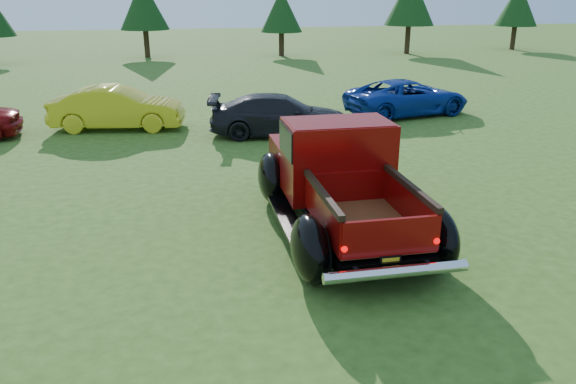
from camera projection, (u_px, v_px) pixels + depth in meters
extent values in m
plane|color=#2F4E16|center=(288.00, 250.00, 9.89)|extent=(120.00, 120.00, 0.00)
cylinder|color=#332114|center=(147.00, 44.00, 37.48)|extent=(0.36, 0.36, 1.80)
cone|color=black|center=(143.00, 4.00, 36.63)|extent=(3.20, 3.20, 3.20)
cylinder|color=#332114|center=(281.00, 44.00, 38.38)|extent=(0.36, 0.36, 1.58)
cone|color=black|center=(281.00, 10.00, 37.63)|extent=(2.82, 2.82, 2.82)
cylinder|color=#332114|center=(407.00, 40.00, 39.64)|extent=(0.36, 0.36, 1.94)
cylinder|color=#332114|center=(513.00, 38.00, 42.37)|extent=(0.36, 0.36, 1.73)
cone|color=black|center=(518.00, 4.00, 41.56)|extent=(3.07, 3.07, 3.07)
cylinder|color=black|center=(316.00, 256.00, 8.68)|extent=(0.28, 0.88, 0.88)
cylinder|color=black|center=(429.00, 246.00, 9.03)|extent=(0.28, 0.88, 0.88)
cylinder|color=black|center=(276.00, 183.00, 11.92)|extent=(0.28, 0.88, 0.88)
cylinder|color=black|center=(360.00, 178.00, 12.26)|extent=(0.28, 0.88, 0.88)
cube|color=black|center=(341.00, 206.00, 10.50)|extent=(1.62, 5.18, 0.22)
cube|color=#770706|center=(318.00, 157.00, 12.02)|extent=(1.89, 1.67, 0.68)
cube|color=silver|center=(309.00, 147.00, 12.80)|extent=(1.76, 0.09, 0.55)
cube|color=#770706|center=(337.00, 159.00, 10.58)|extent=(1.97, 1.29, 1.43)
cube|color=black|center=(338.00, 139.00, 10.45)|extent=(2.01, 1.18, 0.55)
cube|color=#770706|center=(338.00, 123.00, 10.35)|extent=(1.88, 1.18, 0.09)
cube|color=brown|center=(365.00, 226.00, 9.18)|extent=(1.51, 2.22, 0.05)
cube|color=#770706|center=(322.00, 213.00, 8.94)|extent=(0.09, 2.19, 0.57)
cube|color=#770706|center=(409.00, 206.00, 9.22)|extent=(0.09, 2.19, 0.57)
cube|color=#770706|center=(346.00, 187.00, 10.09)|extent=(1.48, 0.08, 0.57)
cube|color=#770706|center=(391.00, 237.00, 8.07)|extent=(1.48, 0.09, 0.57)
cube|color=black|center=(322.00, 193.00, 8.83)|extent=(0.13, 2.19, 0.10)
cube|color=black|center=(411.00, 187.00, 9.10)|extent=(0.13, 2.19, 0.10)
ellipsoid|color=black|center=(310.00, 249.00, 8.62)|extent=(0.52, 1.17, 0.97)
ellipsoid|color=black|center=(436.00, 238.00, 9.00)|extent=(0.52, 1.17, 0.97)
ellipsoid|color=black|center=(271.00, 178.00, 11.85)|extent=(0.52, 1.17, 0.97)
ellipsoid|color=black|center=(365.00, 172.00, 12.24)|extent=(0.52, 1.17, 0.97)
cube|color=black|center=(287.00, 218.00, 10.31)|extent=(0.39, 2.31, 0.07)
cube|color=black|center=(395.00, 210.00, 10.69)|extent=(0.39, 2.31, 0.07)
cylinder|color=silver|center=(396.00, 272.00, 7.96)|extent=(2.14, 0.21, 0.18)
cube|color=black|center=(390.00, 261.00, 8.15)|extent=(0.33, 0.02, 0.16)
cube|color=gold|center=(391.00, 261.00, 8.14)|extent=(0.26, 0.02, 0.11)
sphere|color=#CC0505|center=(344.00, 249.00, 7.95)|extent=(0.10, 0.10, 0.10)
sphere|color=#CC0505|center=(437.00, 241.00, 8.20)|extent=(0.10, 0.10, 0.10)
imported|color=yellow|center=(118.00, 108.00, 18.21)|extent=(4.37, 2.07, 1.38)
imported|color=black|center=(280.00, 115.00, 17.45)|extent=(4.62, 2.54, 1.27)
imported|color=navy|center=(407.00, 97.00, 20.33)|extent=(4.91, 3.00, 1.27)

